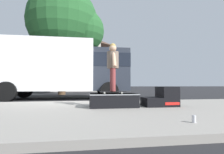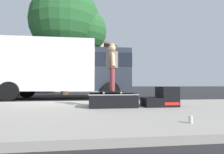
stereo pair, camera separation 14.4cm
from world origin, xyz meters
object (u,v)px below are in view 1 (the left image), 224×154
Objects in this scene: box_truck at (64,67)px; street_tree_main at (67,24)px; skateboard at (113,92)px; skate_box at (113,100)px; kicker_ramp at (162,98)px; skater_kid at (113,63)px; soda_can at (194,119)px.

box_truck is 0.83× the size of street_tree_main.
skate_box is at bearing -48.04° from skateboard.
box_truck reaches higher than kicker_ramp.
skate_box is 10.51m from street_tree_main.
kicker_ramp reaches higher than skateboard.
kicker_ramp reaches higher than skate_box.
kicker_ramp is 1.82m from skater_kid.
street_tree_main reaches higher than box_truck.
box_truck is at bearing -85.77° from street_tree_main.
soda_can is at bearing -65.83° from skateboard.
street_tree_main is (-2.26, 8.86, 5.17)m from skate_box.
box_truck is (-1.95, 4.74, 1.14)m from skateboard.
box_truck is at bearing 112.91° from soda_can.
street_tree_main is (-3.28, 11.14, 5.31)m from soda_can.
kicker_ramp is 2.33m from soda_can.
skateboard is (-0.01, 0.01, 0.23)m from skate_box.
skate_box is at bearing 114.04° from soda_can.
skate_box is 1.07m from skater_kid.
street_tree_main is at bearing 104.26° from skater_kid.
street_tree_main reaches higher than skateboard.
kicker_ramp is at bearing -67.06° from street_tree_main.
box_truck is (-3.45, 4.76, 1.34)m from kicker_ramp.
skater_kid reaches higher than skateboard.
skater_kid is (0.00, 0.00, 0.83)m from skateboard.
kicker_ramp is at bearing -0.51° from skater_kid.
box_truck is (-2.97, 7.04, 1.52)m from soda_can.
skater_kid reaches higher than skate_box.
box_truck is at bearing 112.37° from skate_box.
skate_box is 2.50m from soda_can.
soda_can is (1.03, -2.29, -0.38)m from skateboard.
box_truck is (-1.96, 4.76, 1.38)m from skate_box.
box_truck is at bearing 112.30° from skateboard.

